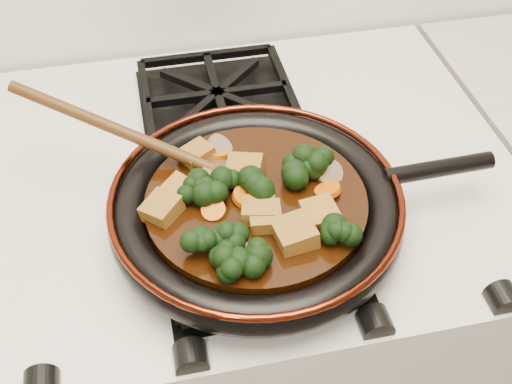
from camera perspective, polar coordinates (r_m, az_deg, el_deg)
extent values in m
cube|color=beige|center=(1.22, -1.34, -13.47)|extent=(0.76, 0.60, 0.90)
cylinder|color=black|center=(0.77, 0.00, -1.96)|extent=(0.32, 0.32, 0.01)
torus|color=black|center=(0.76, 0.00, -1.49)|extent=(0.35, 0.35, 0.04)
torus|color=#4F180B|center=(0.75, 0.00, -0.38)|extent=(0.35, 0.35, 0.01)
cylinder|color=black|center=(0.82, 15.92, 2.02)|extent=(0.14, 0.02, 0.02)
cylinder|color=black|center=(0.76, 0.00, -1.13)|extent=(0.26, 0.26, 0.02)
cube|color=brown|center=(0.73, -8.37, -1.49)|extent=(0.06, 0.05, 0.03)
cube|color=brown|center=(0.70, 3.46, -3.74)|extent=(0.05, 0.05, 0.03)
cube|color=brown|center=(0.80, -5.29, 3.29)|extent=(0.05, 0.05, 0.03)
cube|color=brown|center=(0.75, -4.49, 0.47)|extent=(0.05, 0.05, 0.02)
cube|color=brown|center=(0.72, 0.22, -1.73)|extent=(0.04, 0.05, 0.02)
cube|color=brown|center=(0.72, 5.69, -1.99)|extent=(0.04, 0.04, 0.03)
cube|color=brown|center=(0.77, -1.05, 1.85)|extent=(0.06, 0.06, 0.03)
cube|color=brown|center=(0.72, 0.84, -2.32)|extent=(0.04, 0.04, 0.02)
cube|color=brown|center=(0.75, -6.92, 0.09)|extent=(0.05, 0.05, 0.03)
cylinder|color=#CB5505|center=(0.72, 4.00, -2.85)|extent=(0.03, 0.03, 0.02)
cylinder|color=#CB5505|center=(0.72, 1.12, -2.05)|extent=(0.03, 0.03, 0.02)
cylinder|color=#CB5505|center=(0.73, -3.78, -1.62)|extent=(0.03, 0.03, 0.02)
cylinder|color=#CB5505|center=(0.80, -3.51, 3.44)|extent=(0.03, 0.03, 0.02)
cylinder|color=#CB5505|center=(0.76, 6.39, 0.14)|extent=(0.03, 0.03, 0.02)
cylinder|color=#CB5505|center=(0.74, -0.93, -0.43)|extent=(0.03, 0.03, 0.02)
cylinder|color=#7C6047|center=(0.77, 6.55, 1.70)|extent=(0.04, 0.04, 0.03)
cylinder|color=#7C6047|center=(0.68, -1.13, -5.88)|extent=(0.05, 0.05, 0.03)
cylinder|color=#7C6047|center=(0.81, -3.25, 4.02)|extent=(0.04, 0.04, 0.03)
ellipsoid|color=#41270E|center=(0.78, -3.37, 1.87)|extent=(0.07, 0.06, 0.02)
cylinder|color=#41270E|center=(0.80, -12.49, 5.55)|extent=(0.02, 0.02, 0.27)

